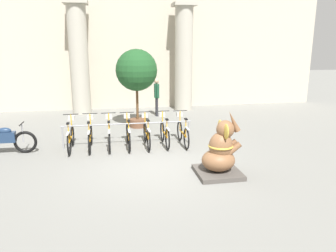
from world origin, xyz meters
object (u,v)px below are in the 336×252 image
at_px(bicycle_3, 128,135).
at_px(bicycle_5, 165,133).
at_px(bicycle_1, 90,136).
at_px(person_pedestrian, 157,93).
at_px(motorcycle, 2,140).
at_px(bicycle_6, 183,132).
at_px(potted_tree, 137,72).
at_px(bicycle_0, 71,137).
at_px(bicycle_2, 109,135).
at_px(bicycle_4, 147,134).
at_px(elephant_statue, 220,153).

xyz_separation_m(bicycle_3, bicycle_5, (1.20, 0.02, 0.00)).
bearing_deg(bicycle_1, bicycle_3, -1.43).
distance_m(bicycle_5, person_pedestrian, 4.58).
bearing_deg(bicycle_1, motorcycle, -178.34).
distance_m(bicycle_6, person_pedestrian, 4.62).
bearing_deg(motorcycle, bicycle_1, 1.66).
height_order(bicycle_3, bicycle_5, same).
bearing_deg(potted_tree, person_pedestrian, 61.42).
distance_m(bicycle_0, bicycle_6, 3.60).
bearing_deg(bicycle_5, bicycle_0, -180.00).
relative_size(bicycle_2, bicycle_5, 1.00).
bearing_deg(bicycle_6, motorcycle, -179.91).
bearing_deg(bicycle_5, bicycle_1, 179.67).
bearing_deg(bicycle_4, elephant_statue, -60.18).
bearing_deg(elephant_statue, bicycle_0, 145.11).
relative_size(bicycle_2, bicycle_4, 1.00).
relative_size(bicycle_6, motorcycle, 0.85).
height_order(bicycle_0, bicycle_2, same).
xyz_separation_m(bicycle_5, potted_tree, (-0.67, 2.58, 1.79)).
xyz_separation_m(bicycle_1, bicycle_2, (0.60, -0.01, 0.00)).
relative_size(bicycle_0, motorcycle, 0.85).
bearing_deg(bicycle_5, bicycle_6, -5.02).
xyz_separation_m(bicycle_0, bicycle_6, (3.60, -0.05, 0.00)).
distance_m(bicycle_1, bicycle_4, 1.80).
relative_size(bicycle_0, person_pedestrian, 0.98).
xyz_separation_m(bicycle_3, bicycle_6, (1.80, -0.04, 0.00)).
xyz_separation_m(bicycle_2, bicycle_5, (1.80, -0.00, 0.00)).
height_order(bicycle_0, motorcycle, bicycle_0).
xyz_separation_m(bicycle_2, bicycle_6, (2.40, -0.06, 0.00)).
relative_size(bicycle_4, motorcycle, 0.85).
bearing_deg(bicycle_5, motorcycle, -179.29).
height_order(bicycle_1, bicycle_3, same).
relative_size(elephant_statue, motorcycle, 0.83).
relative_size(bicycle_5, potted_tree, 0.55).
bearing_deg(potted_tree, bicycle_4, -88.56).
relative_size(elephant_statue, person_pedestrian, 0.97).
bearing_deg(elephant_statue, motorcycle, 155.60).
height_order(bicycle_2, bicycle_6, same).
distance_m(bicycle_2, bicycle_6, 2.40).
bearing_deg(motorcycle, bicycle_0, 1.77).
bearing_deg(person_pedestrian, bicycle_3, -109.35).
xyz_separation_m(bicycle_1, bicycle_6, (3.00, -0.07, 0.00)).
bearing_deg(bicycle_5, person_pedestrian, 85.02).
xyz_separation_m(bicycle_0, potted_tree, (2.33, 2.58, 1.79)).
height_order(elephant_statue, potted_tree, potted_tree).
xyz_separation_m(bicycle_6, person_pedestrian, (-0.21, 4.57, 0.63)).
bearing_deg(bicycle_6, bicycle_2, 178.66).
bearing_deg(motorcycle, bicycle_5, 0.71).
xyz_separation_m(bicycle_3, potted_tree, (0.53, 2.59, 1.79)).
bearing_deg(bicycle_5, elephant_statue, -70.75).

